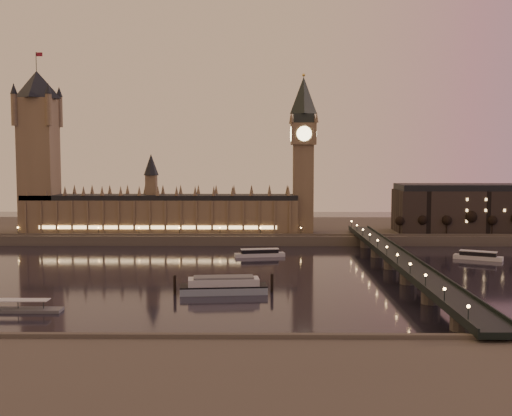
# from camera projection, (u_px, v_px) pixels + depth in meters

# --- Properties ---
(ground) EXTENTS (700.00, 700.00, 0.00)m
(ground) POSITION_uv_depth(u_px,v_px,m) (205.00, 276.00, 304.07)
(ground) COLOR black
(ground) RESTS_ON ground
(far_embankment) EXTENTS (560.00, 130.00, 6.00)m
(far_embankment) POSITION_uv_depth(u_px,v_px,m) (266.00, 230.00, 467.99)
(far_embankment) COLOR #423D35
(far_embankment) RESTS_ON ground
(palace_of_westminster) EXTENTS (180.00, 26.62, 52.00)m
(palace_of_westminster) POSITION_uv_depth(u_px,v_px,m) (161.00, 209.00, 423.32)
(palace_of_westminster) COLOR brown
(palace_of_westminster) RESTS_ON ground
(victoria_tower) EXTENTS (31.68, 31.68, 118.00)m
(victoria_tower) POSITION_uv_depth(u_px,v_px,m) (38.00, 142.00, 420.56)
(victoria_tower) COLOR brown
(victoria_tower) RESTS_ON ground
(big_ben) EXTENTS (17.68, 17.68, 104.00)m
(big_ben) POSITION_uv_depth(u_px,v_px,m) (303.00, 145.00, 418.99)
(big_ben) COLOR brown
(big_ben) RESTS_ON ground
(westminster_bridge) EXTENTS (13.20, 260.00, 15.30)m
(westminster_bridge) POSITION_uv_depth(u_px,v_px,m) (398.00, 264.00, 302.73)
(westminster_bridge) COLOR black
(westminster_bridge) RESTS_ON ground
(city_block) EXTENTS (155.00, 45.00, 34.00)m
(city_block) POSITION_uv_depth(u_px,v_px,m) (511.00, 207.00, 430.87)
(city_block) COLOR black
(city_block) RESTS_ON ground
(bare_tree_0) EXTENTS (6.57, 6.57, 13.35)m
(bare_tree_0) POSITION_uv_depth(u_px,v_px,m) (400.00, 220.00, 410.29)
(bare_tree_0) COLOR black
(bare_tree_0) RESTS_ON ground
(bare_tree_1) EXTENTS (6.57, 6.57, 13.35)m
(bare_tree_1) POSITION_uv_depth(u_px,v_px,m) (423.00, 220.00, 410.15)
(bare_tree_1) COLOR black
(bare_tree_1) RESTS_ON ground
(bare_tree_2) EXTENTS (6.57, 6.57, 13.35)m
(bare_tree_2) POSITION_uv_depth(u_px,v_px,m) (446.00, 220.00, 410.01)
(bare_tree_2) COLOR black
(bare_tree_2) RESTS_ON ground
(bare_tree_3) EXTENTS (6.57, 6.57, 13.35)m
(bare_tree_3) POSITION_uv_depth(u_px,v_px,m) (468.00, 220.00, 409.87)
(bare_tree_3) COLOR black
(bare_tree_3) RESTS_ON ground
(bare_tree_4) EXTENTS (6.57, 6.57, 13.35)m
(bare_tree_4) POSITION_uv_depth(u_px,v_px,m) (491.00, 220.00, 409.72)
(bare_tree_4) COLOR black
(bare_tree_4) RESTS_ON ground
(cruise_boat_a) EXTENTS (28.84, 10.97, 4.51)m
(cruise_boat_a) POSITION_uv_depth(u_px,v_px,m) (260.00, 253.00, 361.06)
(cruise_boat_a) COLOR silver
(cruise_boat_a) RESTS_ON ground
(cruise_boat_b) EXTENTS (25.81, 17.38, 4.74)m
(cruise_boat_b) POSITION_uv_depth(u_px,v_px,m) (478.00, 256.00, 350.87)
(cruise_boat_b) COLOR silver
(cruise_boat_b) RESTS_ON ground
(moored_barge) EXTENTS (41.25, 13.71, 7.60)m
(moored_barge) POSITION_uv_depth(u_px,v_px,m) (224.00, 286.00, 264.17)
(moored_barge) COLOR #7E90A1
(moored_barge) RESTS_ON ground
(pontoon_pier) EXTENTS (39.29, 6.55, 10.48)m
(pontoon_pier) POSITION_uv_depth(u_px,v_px,m) (7.00, 308.00, 233.51)
(pontoon_pier) COLOR #595B5E
(pontoon_pier) RESTS_ON ground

